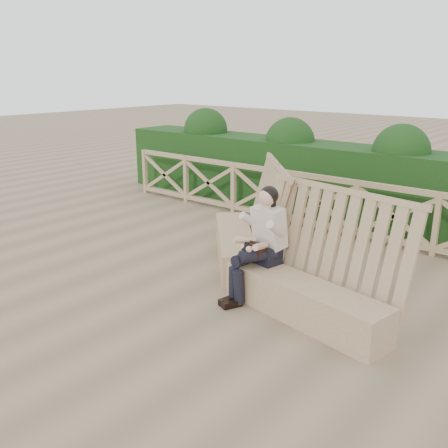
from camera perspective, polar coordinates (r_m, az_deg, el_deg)
The scene contains 5 objects.
ground at distance 7.20m, azimuth -3.05°, elevation -7.35°, with size 60.00×60.00×0.00m, color brown.
bench at distance 7.19m, azimuth 5.30°, elevation -3.90°, with size 4.09×2.69×1.62m.
woman at distance 6.65m, azimuth 4.24°, elevation -1.82°, with size 0.55×0.97×1.55m.
guardrail at distance 9.73m, azimuth 10.99°, elevation 2.35°, with size 10.10×0.09×1.10m.
hedge at distance 10.73m, azimuth 14.18°, elevation 4.59°, with size 12.00×1.20×1.50m, color black.
Camera 1 is at (4.47, -4.80, 2.97)m, focal length 40.00 mm.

